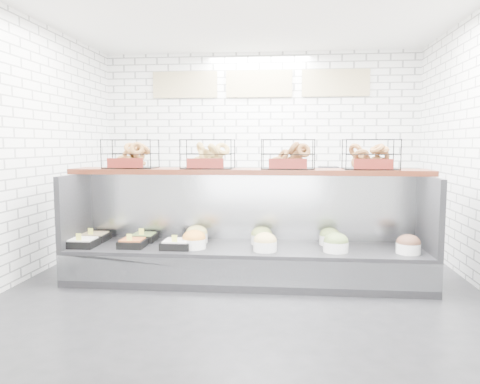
# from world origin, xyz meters

# --- Properties ---
(ground) EXTENTS (5.50, 5.50, 0.00)m
(ground) POSITION_xyz_m (0.00, 0.00, 0.00)
(ground) COLOR black
(ground) RESTS_ON ground
(room_shell) EXTENTS (5.02, 5.51, 3.01)m
(room_shell) POSITION_xyz_m (0.00, 0.60, 2.06)
(room_shell) COLOR white
(room_shell) RESTS_ON ground
(display_case) EXTENTS (4.00, 0.90, 1.20)m
(display_case) POSITION_xyz_m (-0.01, 0.34, 0.33)
(display_case) COLOR black
(display_case) RESTS_ON ground
(bagel_shelf) EXTENTS (4.10, 0.50, 0.40)m
(bagel_shelf) POSITION_xyz_m (0.00, 0.52, 1.38)
(bagel_shelf) COLOR #41180E
(bagel_shelf) RESTS_ON display_case
(prep_counter) EXTENTS (4.00, 0.60, 1.20)m
(prep_counter) POSITION_xyz_m (-0.01, 2.43, 0.47)
(prep_counter) COLOR #93969B
(prep_counter) RESTS_ON ground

